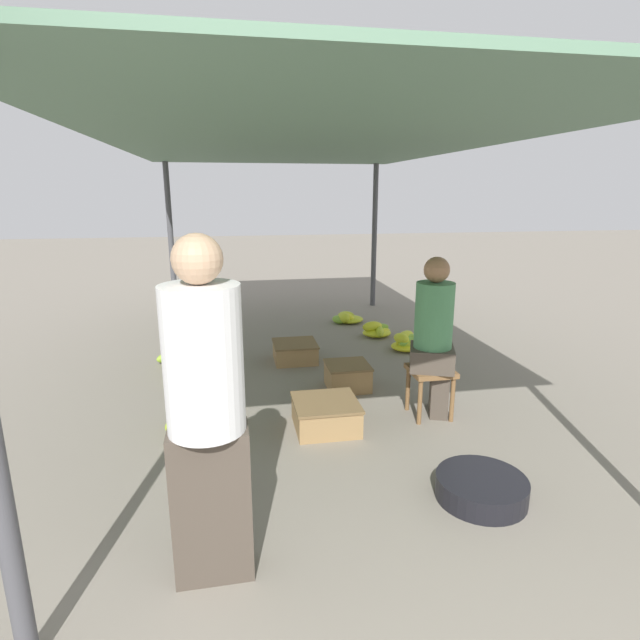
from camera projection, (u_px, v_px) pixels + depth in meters
name	position (u px, v px, depth m)	size (l,w,h in m)	color
canopy_post_back_left	(171.00, 240.00, 7.31)	(0.08, 0.08, 2.21)	#4C4C51
canopy_post_back_right	(374.00, 237.00, 7.84)	(0.08, 0.08, 2.21)	#4C4C51
canopy_tarp	(304.00, 142.00, 4.49)	(3.49, 6.30, 0.04)	#567A60
vendor_foreground	(206.00, 411.00, 2.21)	(0.36, 0.35, 1.63)	#4C4238
stool	(430.00, 378.00, 4.03)	(0.34, 0.34, 0.41)	brown
vendor_seated	(435.00, 336.00, 3.96)	(0.44, 0.44, 1.31)	#4C4238
basin_black	(481.00, 488.00, 2.98)	(0.54, 0.54, 0.14)	black
banana_pile_left_0	(197.00, 364.00, 4.96)	(0.47, 0.55, 0.34)	yellow
banana_pile_left_1	(198.00, 414.00, 3.85)	(0.54, 0.45, 0.33)	#75B337
banana_pile_left_2	(182.00, 356.00, 5.38)	(0.48, 0.46, 0.16)	yellow
banana_pile_right_0	(377.00, 331.00, 6.34)	(0.43, 0.37, 0.20)	yellow
banana_pile_right_1	(346.00, 318.00, 7.00)	(0.47, 0.37, 0.16)	#C2D229
banana_pile_right_2	(408.00, 342.00, 5.78)	(0.46, 0.50, 0.22)	#7DB636
crate_near	(348.00, 376.00, 4.66)	(0.40, 0.40, 0.24)	#9E7A4C
crate_mid	(326.00, 414.00, 3.87)	(0.50, 0.50, 0.22)	#9E7A4C
crate_far	(295.00, 352.00, 5.42)	(0.47, 0.47, 0.21)	#9E7A4C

